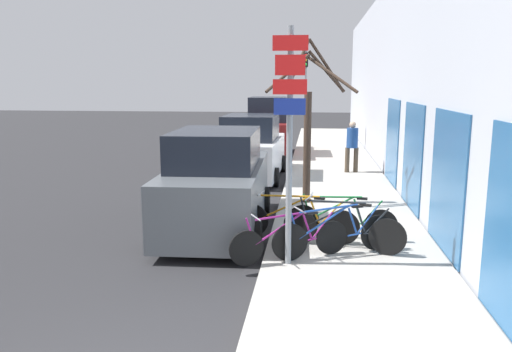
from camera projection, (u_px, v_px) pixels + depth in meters
The scene contains 15 objects.
ground_plane at pixel (253, 187), 15.44m from camera, with size 80.00×80.00×0.00m, color #28282B.
sidewalk_curb at pixel (334, 171), 17.86m from camera, with size 3.20×32.00×0.15m.
building_facade at pixel (389, 81), 16.98m from camera, with size 0.23×32.00×6.50m.
signpost at pixel (289, 134), 8.08m from camera, with size 0.56×0.12×3.90m.
bicycle_0 at pixel (290, 239), 8.59m from camera, with size 1.99×1.06×0.84m.
bicycle_1 at pixel (335, 234), 8.81m from camera, with size 2.16×1.07×0.91m.
bicycle_2 at pixel (342, 228), 9.15m from camera, with size 2.21×0.78×0.93m.
bicycle_3 at pixel (296, 221), 9.67m from camera, with size 2.42×0.59×0.92m.
bicycle_4 at pixel (342, 220), 9.76m from camera, with size 2.14×0.46×0.88m.
parked_car_0 at pixel (217, 184), 10.79m from camera, with size 2.23×4.77×2.19m.
parked_car_1 at pixel (251, 150), 16.67m from camera, with size 2.14×4.32×2.13m.
parked_car_2 at pixel (269, 130), 21.71m from camera, with size 2.07×4.51×2.58m.
pedestrian_near at pixel (352, 143), 16.97m from camera, with size 0.45×0.39×1.75m.
street_tree at pixel (309, 125), 12.45m from camera, with size 2.21×1.12×4.09m.
traffic_light at pixel (306, 86), 22.92m from camera, with size 0.20×0.30×4.50m.
Camera 1 is at (1.83, -3.80, 3.17)m, focal length 35.00 mm.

